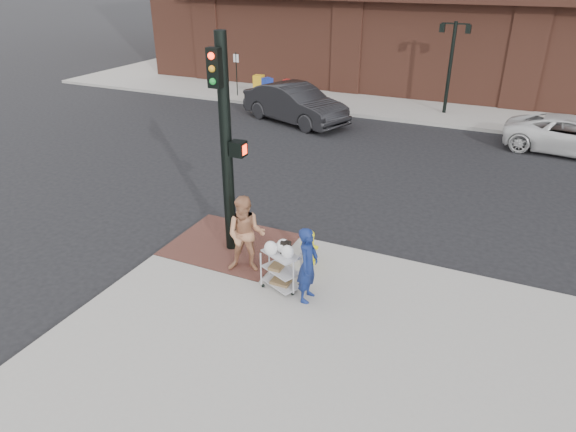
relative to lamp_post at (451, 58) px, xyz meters
The scene contains 14 objects.
ground 16.34m from the lamp_post, 97.13° to the right, with size 220.00×220.00×0.00m, color black.
brick_curb_ramp 15.52m from the lamp_post, 99.77° to the right, with size 2.80×2.40×0.01m, color #492A22.
lamp_post is the anchor object (origin of this frame).
parking_sign 10.64m from the lamp_post, behind, with size 0.05×0.05×2.20m, color black.
traffic_signal_pole 15.43m from the lamp_post, 99.24° to the right, with size 0.61×0.51×5.00m.
woman_blue 16.48m from the lamp_post, 90.02° to the right, with size 0.59×0.39×1.61m, color navy.
pedestrian_tan 16.11m from the lamp_post, 95.95° to the right, with size 0.86×0.67×1.78m, color #B47954.
sedan_dark 7.29m from the lamp_post, 145.84° to the right, with size 1.78×5.09×1.68m, color black.
minivan_white 6.56m from the lamp_post, 33.71° to the right, with size 2.21×4.80×1.33m, color silver.
utility_cart 16.38m from the lamp_post, 92.36° to the right, with size 0.91×0.74×1.11m.
fire_hydrant 15.25m from the lamp_post, 91.91° to the right, with size 0.40×0.28×0.85m.
newsbox_red 8.05m from the lamp_post, behind, with size 0.41×0.37×0.97m, color red.
newsbox_yellow 9.46m from the lamp_post, behind, with size 0.48×0.44×1.15m, color yellow.
newsbox_blue 8.94m from the lamp_post, behind, with size 0.45×0.41×1.08m, color #1932A5.
Camera 1 is at (5.30, -8.49, 6.31)m, focal length 32.00 mm.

